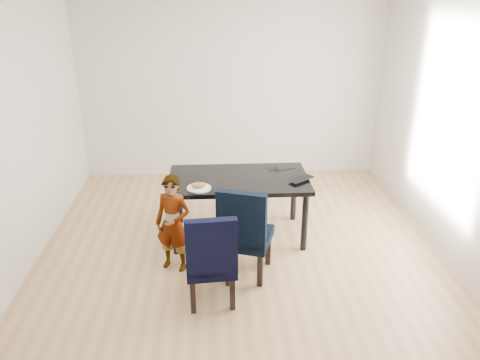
{
  "coord_description": "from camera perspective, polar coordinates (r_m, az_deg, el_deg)",
  "views": [
    {
      "loc": [
        -0.26,
        -4.44,
        2.83
      ],
      "look_at": [
        0.0,
        0.2,
        0.85
      ],
      "focal_mm": 35.0,
      "sensor_mm": 36.0,
      "label": 1
    }
  ],
  "objects": [
    {
      "name": "floor",
      "position": [
        5.27,
        0.13,
        -9.44
      ],
      "size": [
        4.5,
        5.0,
        0.01
      ],
      "primitive_type": "cube",
      "color": "tan",
      "rests_on": "ground"
    },
    {
      "name": "wall_back",
      "position": [
        7.1,
        -1.08,
        11.06
      ],
      "size": [
        4.5,
        0.01,
        2.7
      ],
      "primitive_type": "cube",
      "color": "silver",
      "rests_on": "ground"
    },
    {
      "name": "wall_front",
      "position": [
        2.45,
        3.71,
        -14.18
      ],
      "size": [
        4.5,
        0.01,
        2.7
      ],
      "primitive_type": "cube",
      "color": "silver",
      "rests_on": "ground"
    },
    {
      "name": "wall_left",
      "position": [
        5.08,
        -26.21,
        3.74
      ],
      "size": [
        0.01,
        5.0,
        2.7
      ],
      "primitive_type": "cube",
      "color": "silver",
      "rests_on": "ground"
    },
    {
      "name": "wall_right",
      "position": [
        5.31,
        25.3,
        4.66
      ],
      "size": [
        0.01,
        5.0,
        2.7
      ],
      "primitive_type": "cube",
      "color": "white",
      "rests_on": "ground"
    },
    {
      "name": "dining_table",
      "position": [
        5.52,
        -0.18,
        -3.32
      ],
      "size": [
        1.6,
        0.9,
        0.75
      ],
      "primitive_type": "cube",
      "color": "black",
      "rests_on": "floor"
    },
    {
      "name": "chair_left",
      "position": [
        4.41,
        -3.63,
        -9.18
      ],
      "size": [
        0.49,
        0.51,
        0.96
      ],
      "primitive_type": "cube",
      "rotation": [
        0.0,
        0.0,
        0.08
      ],
      "color": "black",
      "rests_on": "floor"
    },
    {
      "name": "chair_right",
      "position": [
        4.77,
        0.79,
        -6.06
      ],
      "size": [
        0.62,
        0.63,
        1.01
      ],
      "primitive_type": "cube",
      "rotation": [
        0.0,
        0.0,
        -0.31
      ],
      "color": "black",
      "rests_on": "floor"
    },
    {
      "name": "child",
      "position": [
        4.89,
        -8.16,
        -5.29
      ],
      "size": [
        0.45,
        0.37,
        1.05
      ],
      "primitive_type": "imported",
      "rotation": [
        0.0,
        0.0,
        -0.36
      ],
      "color": "#FF3715",
      "rests_on": "floor"
    },
    {
      "name": "plate",
      "position": [
        5.1,
        -5.03,
        -0.99
      ],
      "size": [
        0.29,
        0.29,
        0.01
      ],
      "primitive_type": "cylinder",
      "rotation": [
        0.0,
        0.0,
        0.1
      ],
      "color": "white",
      "rests_on": "dining_table"
    },
    {
      "name": "sandwich",
      "position": [
        5.08,
        -5.11,
        -0.61
      ],
      "size": [
        0.18,
        0.13,
        0.06
      ],
      "primitive_type": "ellipsoid",
      "rotation": [
        0.0,
        0.0,
        0.39
      ],
      "color": "#A46A3A",
      "rests_on": "plate"
    },
    {
      "name": "laptop",
      "position": [
        5.36,
        7.15,
        0.21
      ],
      "size": [
        0.38,
        0.35,
        0.03
      ],
      "primitive_type": "imported",
      "rotation": [
        0.0,
        0.0,
        3.77
      ],
      "color": "black",
      "rests_on": "dining_table"
    },
    {
      "name": "cable_tangle",
      "position": [
        5.58,
        4.16,
        1.19
      ],
      "size": [
        0.15,
        0.15,
        0.01
      ],
      "primitive_type": "torus",
      "rotation": [
        0.0,
        0.0,
        -0.2
      ],
      "color": "black",
      "rests_on": "dining_table"
    }
  ]
}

